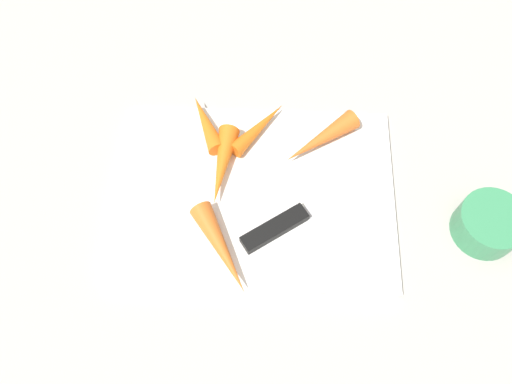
{
  "coord_description": "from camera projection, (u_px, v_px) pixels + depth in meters",
  "views": [
    {
      "loc": [
        0.01,
        -0.29,
        0.61
      ],
      "look_at": [
        0.0,
        0.0,
        0.01
      ],
      "focal_mm": 35.92,
      "sensor_mm": 36.0,
      "label": 1
    }
  ],
  "objects": [
    {
      "name": "carrot_shortest",
      "position": [
        206.0,
        123.0,
        0.7
      ],
      "size": [
        0.06,
        0.09,
        0.03
      ],
      "primitive_type": "cone",
      "rotation": [
        0.0,
        1.57,
        2.0
      ],
      "color": "orange",
      "rests_on": "cutting_board"
    },
    {
      "name": "knife",
      "position": [
        284.0,
        223.0,
        0.64
      ],
      "size": [
        0.18,
        0.13,
        0.01
      ],
      "rotation": [
        0.0,
        0.0,
        0.59
      ],
      "color": "#B7B7BC",
      "rests_on": "cutting_board"
    },
    {
      "name": "carrot_short",
      "position": [
        256.0,
        128.0,
        0.7
      ],
      "size": [
        0.08,
        0.09,
        0.02
      ],
      "primitive_type": "cone",
      "rotation": [
        0.0,
        1.57,
        0.89
      ],
      "color": "orange",
      "rests_on": "cutting_board"
    },
    {
      "name": "carrot_longest",
      "position": [
        221.0,
        248.0,
        0.62
      ],
      "size": [
        0.09,
        0.12,
        0.03
      ],
      "primitive_type": "cone",
      "rotation": [
        0.0,
        1.57,
        5.24
      ],
      "color": "orange",
      "rests_on": "cutting_board"
    },
    {
      "name": "carrot_medium",
      "position": [
        222.0,
        165.0,
        0.67
      ],
      "size": [
        0.04,
        0.11,
        0.03
      ],
      "primitive_type": "cone",
      "rotation": [
        0.0,
        1.57,
        4.6
      ],
      "color": "orange",
      "rests_on": "cutting_board"
    },
    {
      "name": "ground_plane",
      "position": [
        256.0,
        196.0,
        0.68
      ],
      "size": [
        1.4,
        1.4,
        0.0
      ],
      "primitive_type": "plane",
      "color": "#ADA8A0"
    },
    {
      "name": "carrot_long",
      "position": [
        320.0,
        139.0,
        0.69
      ],
      "size": [
        0.11,
        0.09,
        0.03
      ],
      "primitive_type": "cone",
      "rotation": [
        0.0,
        1.57,
        3.79
      ],
      "color": "orange",
      "rests_on": "cutting_board"
    },
    {
      "name": "small_bowl",
      "position": [
        488.0,
        224.0,
        0.64
      ],
      "size": [
        0.08,
        0.08,
        0.04
      ],
      "primitive_type": "cylinder",
      "color": "#388C59",
      "rests_on": "ground_plane"
    },
    {
      "name": "cutting_board",
      "position": [
        256.0,
        194.0,
        0.67
      ],
      "size": [
        0.36,
        0.26,
        0.01
      ],
      "primitive_type": "cube",
      "color": "white",
      "rests_on": "ground_plane"
    }
  ]
}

